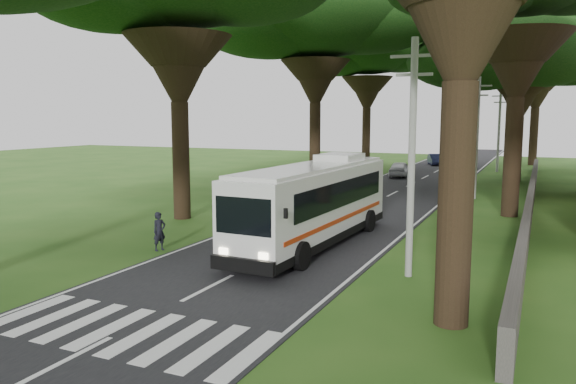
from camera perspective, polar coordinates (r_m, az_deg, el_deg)
name	(u,v)px	position (r m, az deg, el deg)	size (l,w,h in m)	color
ground	(171,308)	(16.76, -11.78, -11.42)	(140.00, 140.00, 0.00)	#254D16
road	(389,196)	(39.27, 10.22, -0.38)	(8.00, 120.00, 0.04)	black
crosswalk	(124,332)	(15.30, -16.31, -13.47)	(8.00, 3.00, 0.01)	silver
property_wall	(531,197)	(37.05, 23.46, -0.46)	(0.35, 50.00, 1.20)	#383533
pole_near	(412,155)	(19.18, 12.47, 3.74)	(1.60, 0.24, 8.00)	gray
pole_mid	(477,136)	(38.95, 18.63, 5.43)	(1.60, 0.24, 8.00)	gray
pole_far	(499,129)	(58.88, 20.64, 5.97)	(1.60, 0.24, 8.00)	gray
tree_l_midb	(316,16)	(46.64, 2.83, 17.44)	(15.90, 15.90, 16.83)	black
tree_l_far	(368,47)	(63.77, 8.11, 14.38)	(14.68, 14.68, 16.21)	black
tree_r_midb	(522,48)	(51.07, 22.68, 13.35)	(16.20, 16.20, 14.49)	black
tree_r_far	(539,47)	(69.15, 24.12, 13.30)	(14.17, 14.17, 16.16)	black
coach_bus	(315,202)	(23.75, 2.73, -1.03)	(3.08, 11.72, 3.43)	silver
distant_car_a	(400,169)	(51.59, 11.30, 2.30)	(1.65, 4.11, 1.40)	silver
distant_car_b	(435,159)	(65.34, 14.74, 3.22)	(1.29, 3.69, 1.21)	navy
pedestrian	(159,231)	(23.50, -12.94, -3.91)	(0.58, 0.38, 1.59)	black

